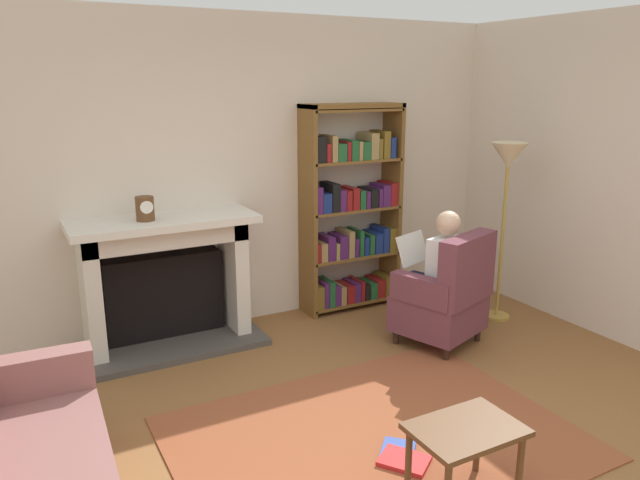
# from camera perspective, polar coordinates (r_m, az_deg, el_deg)

# --- Properties ---
(ground) EXTENTS (14.00, 14.00, 0.00)m
(ground) POSITION_cam_1_polar(r_m,az_deg,el_deg) (3.74, 7.89, -20.32)
(ground) COLOR brown
(back_wall) EXTENTS (5.60, 0.10, 2.70)m
(back_wall) POSITION_cam_1_polar(r_m,az_deg,el_deg) (5.38, -7.83, 6.20)
(back_wall) COLOR beige
(back_wall) RESTS_ON ground
(side_wall_right) EXTENTS (0.10, 5.20, 2.70)m
(side_wall_right) POSITION_cam_1_polar(r_m,az_deg,el_deg) (5.87, 22.34, 5.96)
(side_wall_right) COLOR beige
(side_wall_right) RESTS_ON ground
(area_rug) EXTENTS (2.40, 1.80, 0.01)m
(area_rug) POSITION_cam_1_polar(r_m,az_deg,el_deg) (3.93, 5.20, -18.12)
(area_rug) COLOR brown
(area_rug) RESTS_ON ground
(fireplace) EXTENTS (1.49, 0.64, 1.10)m
(fireplace) POSITION_cam_1_polar(r_m,az_deg,el_deg) (5.11, -14.39, -3.47)
(fireplace) COLOR #4C4742
(fireplace) RESTS_ON ground
(mantel_clock) EXTENTS (0.14, 0.14, 0.19)m
(mantel_clock) POSITION_cam_1_polar(r_m,az_deg,el_deg) (4.83, -16.18, 2.86)
(mantel_clock) COLOR brown
(mantel_clock) RESTS_ON fireplace
(bookshelf) EXTENTS (0.96, 0.32, 1.94)m
(bookshelf) POSITION_cam_1_polar(r_m,az_deg,el_deg) (5.71, 2.95, 2.68)
(bookshelf) COLOR brown
(bookshelf) RESTS_ON ground
(armchair_reading) EXTENTS (0.81, 0.80, 0.97)m
(armchair_reading) POSITION_cam_1_polar(r_m,az_deg,el_deg) (5.09, 11.82, -5.24)
(armchair_reading) COLOR #331E14
(armchair_reading) RESTS_ON ground
(seated_reader) EXTENTS (0.48, 0.59, 1.14)m
(seated_reader) POSITION_cam_1_polar(r_m,az_deg,el_deg) (5.08, 10.80, -2.87)
(seated_reader) COLOR white
(seated_reader) RESTS_ON ground
(side_table) EXTENTS (0.56, 0.39, 0.44)m
(side_table) POSITION_cam_1_polar(r_m,az_deg,el_deg) (3.33, 13.56, -17.78)
(side_table) COLOR brown
(side_table) RESTS_ON ground
(scattered_books) EXTENTS (0.33, 0.42, 0.03)m
(scattered_books) POSITION_cam_1_polar(r_m,az_deg,el_deg) (3.76, 7.68, -19.62)
(scattered_books) COLOR red
(scattered_books) RESTS_ON area_rug
(floor_lamp) EXTENTS (0.32, 0.32, 1.62)m
(floor_lamp) POSITION_cam_1_polar(r_m,az_deg,el_deg) (5.57, 17.27, 6.22)
(floor_lamp) COLOR #B7933F
(floor_lamp) RESTS_ON ground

